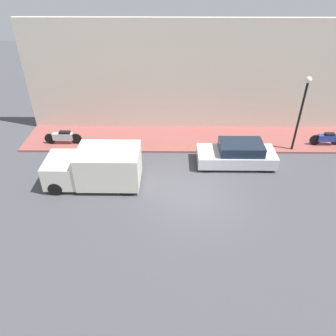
% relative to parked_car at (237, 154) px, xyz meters
% --- Properties ---
extents(ground_plane, '(60.00, 60.00, 0.00)m').
position_rel_parked_car_xyz_m(ground_plane, '(-2.61, 2.36, -0.62)').
color(ground_plane, '#47474C').
extents(sidewalk, '(3.10, 19.42, 0.10)m').
position_rel_parked_car_xyz_m(sidewalk, '(2.66, 2.36, -0.56)').
color(sidewalk, '#934C47').
rests_on(sidewalk, ground_plane).
extents(building_facade, '(0.30, 19.42, 6.48)m').
position_rel_parked_car_xyz_m(building_facade, '(4.36, 2.36, 2.62)').
color(building_facade, beige).
rests_on(building_facade, ground_plane).
extents(parked_car, '(1.70, 4.04, 1.29)m').
position_rel_parked_car_xyz_m(parked_car, '(0.00, 0.00, 0.00)').
color(parked_car, silver).
rests_on(parked_car, ground_plane).
extents(delivery_van, '(2.06, 4.44, 1.85)m').
position_rel_parked_car_xyz_m(delivery_van, '(-1.76, 7.04, 0.32)').
color(delivery_van, silver).
rests_on(delivery_van, ground_plane).
extents(scooter_silver, '(0.30, 2.13, 0.78)m').
position_rel_parked_car_xyz_m(scooter_silver, '(1.92, 9.66, -0.08)').
color(scooter_silver, '#B7B7BF').
rests_on(scooter_silver, sidewalk).
extents(motorcycle_blue, '(0.30, 1.82, 0.74)m').
position_rel_parked_car_xyz_m(motorcycle_blue, '(1.94, -5.42, -0.10)').
color(motorcycle_blue, navy).
rests_on(motorcycle_blue, sidewalk).
extents(streetlamp, '(0.33, 0.33, 4.16)m').
position_rel_parked_car_xyz_m(streetlamp, '(1.43, -3.37, 2.23)').
color(streetlamp, black).
rests_on(streetlamp, sidewalk).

